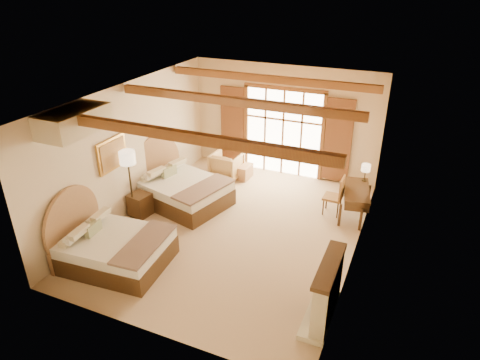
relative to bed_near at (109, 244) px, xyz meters
The scene contains 19 objects.
floor 2.90m from the bed_near, 49.25° to the left, with size 7.00×7.00×0.00m, color tan.
wall_back 6.09m from the bed_near, 71.74° to the left, with size 5.50×5.50×0.00m, color beige.
wall_left 2.62m from the bed_near, 112.03° to the left, with size 7.00×7.00×0.00m, color beige.
wall_right 5.24m from the bed_near, 25.17° to the left, with size 7.00×7.00×0.00m, color beige.
ceiling 4.00m from the bed_near, 49.25° to the left, with size 7.00×7.00×0.00m, color #B67A32.
ceiling_beams 3.91m from the bed_near, 49.25° to the left, with size 5.39×4.60×0.18m, color brown, non-canonical shape.
french_doors 5.97m from the bed_near, 71.56° to the left, with size 3.95×0.08×2.60m.
fireplace 4.47m from the bed_near, ahead, with size 0.46×1.40×1.16m.
painting 2.12m from the bed_near, 120.34° to the left, with size 0.06×0.95×0.75m.
canopy_valance 2.59m from the bed_near, 162.02° to the left, with size 0.70×1.40×0.45m, color beige.
bed_near is the anchor object (origin of this frame).
bed_far 2.77m from the bed_near, 90.09° to the left, with size 2.55×2.13×1.43m.
nightstand 1.92m from the bed_near, 106.73° to the left, with size 0.47×0.47×0.57m, color #48301C.
floor_lamp 2.09m from the bed_near, 110.58° to the left, with size 0.37×0.37×1.76m.
armchair 4.67m from the bed_near, 83.73° to the left, with size 0.82×0.85×0.77m, color tan.
ottoman 4.90m from the bed_near, 79.47° to the left, with size 0.55×0.55×0.40m, color #A57B46.
desk 5.85m from the bed_near, 42.06° to the left, with size 0.83×1.44×0.73m.
desk_chair 5.40m from the bed_near, 44.84° to the left, with size 0.46×0.46×1.01m.
desk_lamp 6.32m from the bed_near, 45.29° to the left, with size 0.22×0.22×0.44m.
Camera 1 is at (3.51, -7.81, 5.49)m, focal length 32.00 mm.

